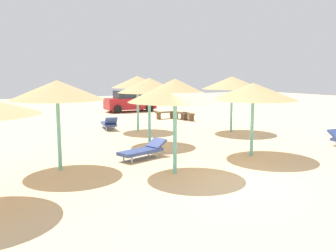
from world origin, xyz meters
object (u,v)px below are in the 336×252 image
(bench_2, at_px, (165,114))
(bench_0, at_px, (187,115))
(parasol_9, at_px, (232,83))
(lounger_2, at_px, (143,150))
(parasol_1, at_px, (138,82))
(parasol_7, at_px, (149,85))
(lounger_1, at_px, (109,123))
(parked_car, at_px, (129,101))
(parasol_2, at_px, (175,91))
(parasol_4, at_px, (253,92))
(parasol_8, at_px, (57,90))
(bench_1, at_px, (180,114))

(bench_2, bearing_deg, bench_0, -56.02)
(parasol_9, relative_size, lounger_2, 1.55)
(parasol_1, height_order, parasol_7, parasol_1)
(parasol_9, relative_size, bench_2, 2.04)
(parasol_9, height_order, lounger_1, parasol_9)
(bench_2, bearing_deg, lounger_2, -123.24)
(lounger_1, height_order, parked_car, parked_car)
(parasol_2, height_order, parasol_4, parasol_2)
(bench_0, height_order, parked_car, parked_car)
(parasol_2, distance_m, parasol_7, 4.79)
(parasol_4, xyz_separation_m, bench_0, (3.76, 10.20, -2.05))
(parasol_1, bearing_deg, parasol_8, -132.50)
(parasol_4, relative_size, bench_1, 2.09)
(parasol_4, distance_m, bench_1, 11.48)
(parasol_1, distance_m, parasol_8, 8.23)
(parasol_7, height_order, parasol_9, parasol_9)
(parasol_8, height_order, parked_car, parasol_8)
(lounger_2, relative_size, bench_0, 1.31)
(bench_1, bearing_deg, parasol_9, -95.22)
(lounger_1, distance_m, bench_0, 6.09)
(parasol_4, xyz_separation_m, bench_1, (3.53, 10.74, -2.05))
(lounger_1, xyz_separation_m, parked_car, (4.86, 8.21, 0.50))
(parasol_8, relative_size, parked_car, 0.70)
(parasol_7, height_order, bench_2, parasol_7)
(parasol_9, bearing_deg, parked_car, 91.47)
(bench_1, bearing_deg, parasol_4, -108.18)
(parasol_4, bearing_deg, parasol_9, 58.03)
(parasol_1, xyz_separation_m, bench_0, (4.85, 2.65, -2.27))
(parasol_4, xyz_separation_m, lounger_2, (-3.65, 1.65, -2.08))
(lounger_2, bearing_deg, lounger_1, 78.82)
(bench_1, relative_size, parked_car, 0.37)
(parasol_8, xyz_separation_m, parked_car, (9.31, 15.69, -1.71))
(bench_2, height_order, parked_car, parked_car)
(parasol_2, bearing_deg, parasol_7, 72.41)
(parasol_2, xyz_separation_m, lounger_1, (1.48, 9.59, -2.22))
(parasol_1, bearing_deg, parasol_9, -34.30)
(bench_1, distance_m, parked_car, 6.51)
(lounger_2, height_order, bench_1, lounger_2)
(lounger_1, height_order, bench_0, lounger_1)
(parasol_8, height_order, bench_0, parasol_8)
(parasol_8, height_order, lounger_2, parasol_8)
(lounger_2, distance_m, bench_1, 11.58)
(bench_1, xyz_separation_m, bench_2, (-0.68, 0.82, 0.00))
(parasol_8, bearing_deg, parked_car, 59.31)
(parasol_2, bearing_deg, bench_2, 61.81)
(bench_1, relative_size, bench_2, 1.00)
(lounger_1, bearing_deg, bench_1, 17.15)
(parasol_4, distance_m, lounger_1, 9.46)
(parasol_9, distance_m, bench_2, 7.14)
(bench_1, height_order, parked_car, parked_car)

